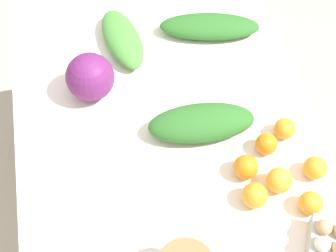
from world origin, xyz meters
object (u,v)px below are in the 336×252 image
greens_bunch_kale (210,27)px  orange_4 (285,129)px  orange_2 (246,167)px  orange_3 (266,144)px  orange_6 (255,195)px  cabbage_purple (90,77)px  orange_5 (311,203)px  orange_0 (315,168)px  orange_1 (279,180)px  greens_bunch_dandelion (122,39)px  greens_bunch_beet_tops (201,123)px

greens_bunch_kale → orange_4: bearing=12.4°
orange_2 → orange_3: (-0.06, 0.09, -0.00)m
orange_4 → orange_2: bearing=-56.4°
orange_3 → orange_6: size_ratio=0.91×
cabbage_purple → orange_5: (0.55, 0.54, -0.04)m
orange_0 → orange_2: orange_2 is taller
orange_2 → orange_5: bearing=43.8°
orange_6 → orange_2: bearing=177.5°
orange_1 → orange_4: 0.19m
orange_1 → orange_6: 0.09m
greens_bunch_kale → orange_3: 0.52m
greens_bunch_dandelion → orange_1: 0.74m
greens_bunch_beet_tops → orange_4: 0.26m
orange_2 → orange_6: same height
greens_bunch_dandelion → orange_6: 0.73m
greens_bunch_beet_tops → greens_bunch_kale: greens_bunch_beet_tops is taller
orange_4 → orange_1: bearing=-25.6°
orange_0 → orange_3: size_ratio=1.02×
orange_0 → orange_3: (-0.11, -0.11, -0.00)m
orange_0 → orange_6: size_ratio=0.94×
orange_0 → orange_3: orange_0 is taller
greens_bunch_beet_tops → orange_6: 0.28m
orange_2 → greens_bunch_kale: bearing=174.8°
greens_bunch_kale → orange_4: size_ratio=5.39×
cabbage_purple → orange_3: (0.34, 0.48, -0.04)m
orange_1 → orange_5: 0.10m
orange_1 → orange_3: (-0.13, 0.01, -0.00)m
greens_bunch_beet_tops → greens_bunch_dandelion: size_ratio=1.09×
greens_bunch_kale → orange_3: (0.52, 0.03, -0.00)m
orange_4 → orange_0: bearing=13.5°
greens_bunch_dandelion → orange_6: bearing=20.8°
greens_bunch_dandelion → orange_4: (0.49, 0.42, -0.00)m
orange_3 → orange_5: bearing=14.4°
orange_5 → orange_0: bearing=151.6°
greens_bunch_dandelion → orange_3: bearing=33.4°
greens_bunch_beet_tops → orange_3: bearing=57.3°
cabbage_purple → orange_0: 0.74m
cabbage_purple → greens_bunch_beet_tops: bearing=53.8°
greens_bunch_beet_tops → orange_6: (0.27, 0.08, -0.01)m
orange_4 → orange_6: orange_6 is taller
cabbage_purple → orange_4: (0.30, 0.56, -0.05)m
orange_3 → orange_0: bearing=45.0°
greens_bunch_dandelion → orange_4: 0.65m
orange_0 → orange_5: orange_0 is taller
orange_4 → orange_6: 0.26m
orange_1 → orange_2: orange_1 is taller
orange_3 → orange_4: 0.08m
cabbage_purple → orange_1: bearing=45.7°
orange_6 → greens_bunch_kale: bearing=175.2°
greens_bunch_dandelion → orange_3: 0.64m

